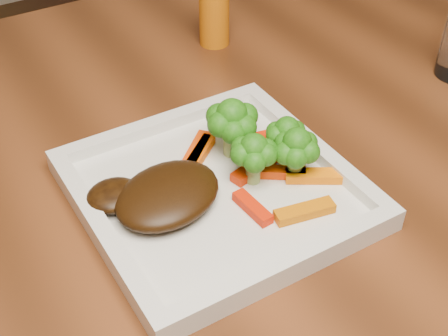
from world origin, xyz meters
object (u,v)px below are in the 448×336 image
spice_shaker (214,14)px  steak (168,195)px  plate (216,194)px  dining_table (247,322)px

spice_shaker → steak: bearing=-127.7°
plate → spice_shaker: 0.34m
dining_table → plate: size_ratio=5.93×
plate → steak: size_ratio=2.35×
dining_table → spice_shaker: (0.07, 0.21, 0.42)m
dining_table → steak: steak is taller
plate → steak: bearing=176.1°
plate → spice_shaker: bearing=59.9°
dining_table → spice_shaker: 0.48m
dining_table → steak: 0.44m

